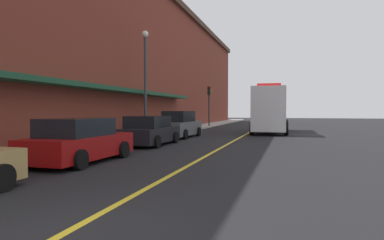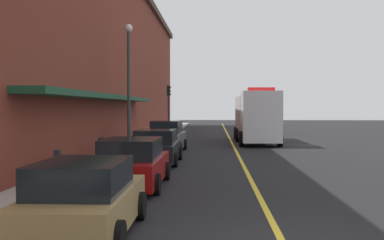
{
  "view_description": "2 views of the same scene",
  "coord_description": "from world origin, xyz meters",
  "px_view_note": "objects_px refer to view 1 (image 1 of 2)",
  "views": [
    {
      "loc": [
        3.24,
        -4.17,
        1.85
      ],
      "look_at": [
        -2.75,
        16.57,
        1.23
      ],
      "focal_mm": 31.73,
      "sensor_mm": 36.0,
      "label": 1
    },
    {
      "loc": [
        -1.32,
        -8.53,
        2.6
      ],
      "look_at": [
        -2.95,
        26.43,
        1.58
      ],
      "focal_mm": 43.24,
      "sensor_mm": 36.0,
      "label": 2
    }
  ],
  "objects_px": {
    "box_truck": "(271,111)",
    "traffic_light_near": "(209,98)",
    "parking_meter_2": "(76,129)",
    "parked_car_1": "(79,141)",
    "parked_car_2": "(149,131)",
    "street_lamp_left": "(145,72)",
    "parked_car_3": "(180,125)",
    "parking_meter_0": "(71,130)"
  },
  "relations": [
    {
      "from": "parked_car_2",
      "to": "parking_meter_2",
      "type": "distance_m",
      "value": 4.66
    },
    {
      "from": "parked_car_3",
      "to": "box_truck",
      "type": "distance_m",
      "value": 9.1
    },
    {
      "from": "parked_car_1",
      "to": "parked_car_2",
      "type": "xyz_separation_m",
      "value": [
        0.01,
        6.22,
        -0.01
      ]
    },
    {
      "from": "parked_car_1",
      "to": "parking_meter_0",
      "type": "bearing_deg",
      "value": 43.69
    },
    {
      "from": "parked_car_1",
      "to": "traffic_light_near",
      "type": "relative_size",
      "value": 1.06
    },
    {
      "from": "box_truck",
      "to": "parking_meter_0",
      "type": "height_order",
      "value": "box_truck"
    },
    {
      "from": "parked_car_1",
      "to": "street_lamp_left",
      "type": "bearing_deg",
      "value": 11.29
    },
    {
      "from": "parked_car_3",
      "to": "parking_meter_0",
      "type": "relative_size",
      "value": 3.56
    },
    {
      "from": "parked_car_3",
      "to": "parked_car_1",
      "type": "bearing_deg",
      "value": -177.75
    },
    {
      "from": "parked_car_3",
      "to": "traffic_light_near",
      "type": "xyz_separation_m",
      "value": [
        -1.31,
        14.34,
        2.31
      ]
    },
    {
      "from": "parked_car_2",
      "to": "street_lamp_left",
      "type": "relative_size",
      "value": 0.64
    },
    {
      "from": "parking_meter_0",
      "to": "parked_car_3",
      "type": "bearing_deg",
      "value": 82.24
    },
    {
      "from": "parking_meter_0",
      "to": "parked_car_2",
      "type": "bearing_deg",
      "value": 73.38
    },
    {
      "from": "parking_meter_2",
      "to": "traffic_light_near",
      "type": "relative_size",
      "value": 0.31
    },
    {
      "from": "parked_car_1",
      "to": "parked_car_3",
      "type": "bearing_deg",
      "value": 0.41
    },
    {
      "from": "parked_car_2",
      "to": "box_truck",
      "type": "distance_m",
      "value": 13.64
    },
    {
      "from": "parking_meter_2",
      "to": "street_lamp_left",
      "type": "distance_m",
      "value": 9.14
    },
    {
      "from": "parked_car_2",
      "to": "box_truck",
      "type": "relative_size",
      "value": 0.49
    },
    {
      "from": "parked_car_3",
      "to": "parking_meter_2",
      "type": "distance_m",
      "value": 9.88
    },
    {
      "from": "parked_car_3",
      "to": "parking_meter_2",
      "type": "height_order",
      "value": "parked_car_3"
    },
    {
      "from": "box_truck",
      "to": "traffic_light_near",
      "type": "distance_m",
      "value": 10.22
    },
    {
      "from": "parked_car_3",
      "to": "parking_meter_2",
      "type": "xyz_separation_m",
      "value": [
        -1.37,
        -9.78,
        0.22
      ]
    },
    {
      "from": "parked_car_2",
      "to": "traffic_light_near",
      "type": "distance_m",
      "value": 19.88
    },
    {
      "from": "parked_car_1",
      "to": "parking_meter_2",
      "type": "relative_size",
      "value": 3.42
    },
    {
      "from": "parked_car_1",
      "to": "parked_car_2",
      "type": "bearing_deg",
      "value": 0.19
    },
    {
      "from": "box_truck",
      "to": "street_lamp_left",
      "type": "distance_m",
      "value": 11.6
    },
    {
      "from": "parked_car_3",
      "to": "traffic_light_near",
      "type": "bearing_deg",
      "value": 7.31
    },
    {
      "from": "traffic_light_near",
      "to": "parking_meter_2",
      "type": "bearing_deg",
      "value": -90.15
    },
    {
      "from": "parked_car_2",
      "to": "street_lamp_left",
      "type": "xyz_separation_m",
      "value": [
        -2.01,
        4.06,
        3.66
      ]
    },
    {
      "from": "parking_meter_2",
      "to": "traffic_light_near",
      "type": "height_order",
      "value": "traffic_light_near"
    },
    {
      "from": "parked_car_2",
      "to": "street_lamp_left",
      "type": "bearing_deg",
      "value": 26.36
    },
    {
      "from": "parked_car_1",
      "to": "parked_car_2",
      "type": "relative_size",
      "value": 1.03
    },
    {
      "from": "parked_car_3",
      "to": "parked_car_2",
      "type": "bearing_deg",
      "value": -177.49
    },
    {
      "from": "street_lamp_left",
      "to": "traffic_light_near",
      "type": "xyz_separation_m",
      "value": [
        0.66,
        15.63,
        -1.24
      ]
    },
    {
      "from": "traffic_light_near",
      "to": "parking_meter_0",
      "type": "bearing_deg",
      "value": -90.14
    },
    {
      "from": "parked_car_2",
      "to": "parking_meter_0",
      "type": "xyz_separation_m",
      "value": [
        -1.41,
        -4.74,
        0.32
      ]
    },
    {
      "from": "parking_meter_2",
      "to": "parked_car_2",
      "type": "bearing_deg",
      "value": 72.31
    },
    {
      "from": "box_truck",
      "to": "traffic_light_near",
      "type": "relative_size",
      "value": 2.12
    },
    {
      "from": "parking_meter_2",
      "to": "street_lamp_left",
      "type": "height_order",
      "value": "street_lamp_left"
    },
    {
      "from": "parked_car_3",
      "to": "parking_meter_0",
      "type": "distance_m",
      "value": 10.18
    },
    {
      "from": "box_truck",
      "to": "street_lamp_left",
      "type": "height_order",
      "value": "street_lamp_left"
    },
    {
      "from": "parked_car_1",
      "to": "parked_car_2",
      "type": "distance_m",
      "value": 6.22
    }
  ]
}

